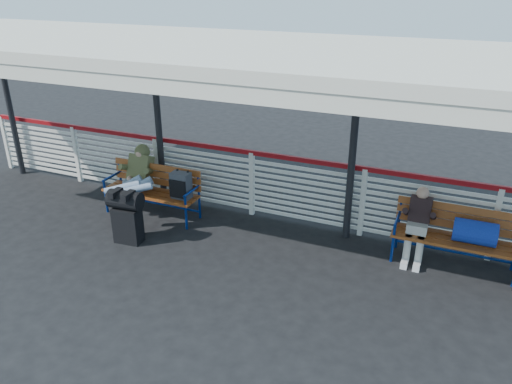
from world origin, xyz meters
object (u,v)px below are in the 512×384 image
at_px(luggage_stack, 127,214).
at_px(traveler_man, 133,182).
at_px(bench_right, 466,232).
at_px(bench_left, 162,186).
at_px(companion_person, 418,224).

distance_m(luggage_stack, traveler_man, 0.80).
bearing_deg(luggage_stack, bench_right, 9.53).
xyz_separation_m(bench_left, bench_right, (5.05, 0.31, -0.00)).
xyz_separation_m(luggage_stack, bench_left, (0.01, 1.03, 0.10)).
height_order(traveler_man, companion_person, traveler_man).
height_order(bench_right, companion_person, companion_person).
relative_size(luggage_stack, bench_left, 0.51).
relative_size(luggage_stack, bench_right, 0.51).
bearing_deg(bench_left, bench_right, 3.49).
relative_size(luggage_stack, companion_person, 0.80).
bearing_deg(luggage_stack, bench_left, 84.02).
distance_m(bench_right, traveler_man, 5.45).
height_order(bench_right, traveler_man, traveler_man).
relative_size(bench_left, companion_person, 1.57).
bearing_deg(bench_right, companion_person, -179.54).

